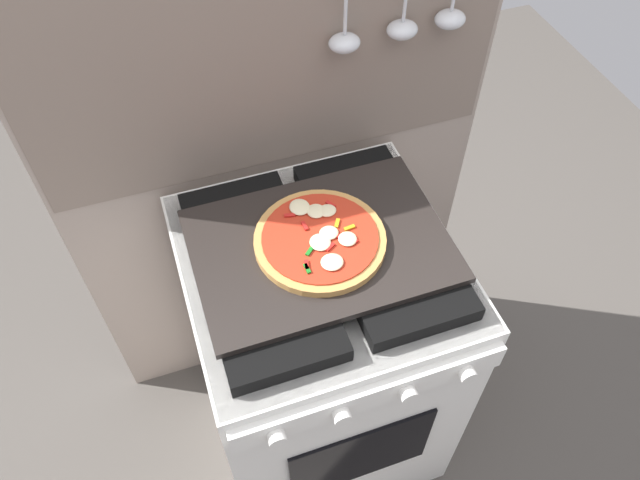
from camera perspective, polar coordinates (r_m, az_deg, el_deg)
ground_plane at (r=2.09m, az=0.00°, el=-16.21°), size 4.00×4.00×0.00m
kitchen_backsplash at (r=1.61m, az=-3.82°, el=5.68°), size 1.10×0.09×1.55m
stove at (r=1.68m, az=0.02°, el=-10.30°), size 0.60×0.64×0.90m
baking_tray at (r=1.30m, az=0.00°, el=-0.50°), size 0.54×0.38×0.02m
pizza_left at (r=1.29m, az=-0.02°, el=0.12°), size 0.28×0.28×0.03m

